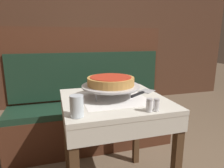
{
  "coord_description": "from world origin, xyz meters",
  "views": [
    {
      "loc": [
        -0.38,
        -1.25,
        1.16
      ],
      "look_at": [
        -0.02,
        -0.01,
        0.86
      ],
      "focal_mm": 32.0,
      "sensor_mm": 36.0,
      "label": 1
    }
  ],
  "objects_px": {
    "dining_table_front": "(114,112)",
    "pizza_pan_stand": "(111,87)",
    "deep_dish_pizza": "(111,81)",
    "condiment_caddy": "(89,62)",
    "water_glass_near": "(77,106)",
    "dining_table_rear": "(87,73)",
    "salt_shaker": "(149,105)",
    "pizza_server": "(142,93)",
    "booth_bench": "(90,112)",
    "pepper_shaker": "(156,105)"
  },
  "relations": [
    {
      "from": "condiment_caddy",
      "to": "dining_table_front",
      "type": "bearing_deg",
      "value": -94.35
    },
    {
      "from": "water_glass_near",
      "to": "pizza_pan_stand",
      "type": "bearing_deg",
      "value": 46.55
    },
    {
      "from": "dining_table_rear",
      "to": "pepper_shaker",
      "type": "xyz_separation_m",
      "value": [
        0.08,
        -1.95,
        0.14
      ]
    },
    {
      "from": "dining_table_rear",
      "to": "salt_shaker",
      "type": "distance_m",
      "value": 1.95
    },
    {
      "from": "deep_dish_pizza",
      "to": "water_glass_near",
      "type": "distance_m",
      "value": 0.39
    },
    {
      "from": "pizza_pan_stand",
      "to": "dining_table_rear",
      "type": "bearing_deg",
      "value": 86.62
    },
    {
      "from": "booth_bench",
      "to": "salt_shaker",
      "type": "height_order",
      "value": "booth_bench"
    },
    {
      "from": "dining_table_front",
      "to": "deep_dish_pizza",
      "type": "distance_m",
      "value": 0.22
    },
    {
      "from": "booth_bench",
      "to": "deep_dish_pizza",
      "type": "bearing_deg",
      "value": -88.81
    },
    {
      "from": "dining_table_rear",
      "to": "salt_shaker",
      "type": "bearing_deg",
      "value": -88.98
    },
    {
      "from": "deep_dish_pizza",
      "to": "booth_bench",
      "type": "bearing_deg",
      "value": 91.19
    },
    {
      "from": "pizza_pan_stand",
      "to": "pizza_server",
      "type": "bearing_deg",
      "value": 7.97
    },
    {
      "from": "pepper_shaker",
      "to": "condiment_caddy",
      "type": "bearing_deg",
      "value": 90.77
    },
    {
      "from": "dining_table_front",
      "to": "water_glass_near",
      "type": "height_order",
      "value": "water_glass_near"
    },
    {
      "from": "pizza_pan_stand",
      "to": "condiment_caddy",
      "type": "xyz_separation_m",
      "value": [
        0.15,
        1.7,
        -0.03
      ]
    },
    {
      "from": "deep_dish_pizza",
      "to": "condiment_caddy",
      "type": "relative_size",
      "value": 1.99
    },
    {
      "from": "dining_table_rear",
      "to": "pizza_server",
      "type": "height_order",
      "value": "pizza_server"
    },
    {
      "from": "pizza_server",
      "to": "condiment_caddy",
      "type": "bearing_deg",
      "value": 93.67
    },
    {
      "from": "dining_table_front",
      "to": "pizza_pan_stand",
      "type": "bearing_deg",
      "value": 127.81
    },
    {
      "from": "salt_shaker",
      "to": "pizza_pan_stand",
      "type": "bearing_deg",
      "value": 112.21
    },
    {
      "from": "pepper_shaker",
      "to": "pizza_server",
      "type": "bearing_deg",
      "value": 77.42
    },
    {
      "from": "booth_bench",
      "to": "pizza_server",
      "type": "xyz_separation_m",
      "value": [
        0.27,
        -0.71,
        0.39
      ]
    },
    {
      "from": "deep_dish_pizza",
      "to": "salt_shaker",
      "type": "xyz_separation_m",
      "value": [
        0.13,
        -0.32,
        -0.08
      ]
    },
    {
      "from": "pizza_pan_stand",
      "to": "pepper_shaker",
      "type": "distance_m",
      "value": 0.37
    },
    {
      "from": "booth_bench",
      "to": "condiment_caddy",
      "type": "relative_size",
      "value": 10.61
    },
    {
      "from": "pizza_pan_stand",
      "to": "water_glass_near",
      "type": "xyz_separation_m",
      "value": [
        -0.26,
        -0.28,
        -0.02
      ]
    },
    {
      "from": "deep_dish_pizza",
      "to": "pizza_pan_stand",
      "type": "bearing_deg",
      "value": 0.0
    },
    {
      "from": "water_glass_near",
      "to": "condiment_caddy",
      "type": "xyz_separation_m",
      "value": [
        0.41,
        1.97,
        -0.01
      ]
    },
    {
      "from": "dining_table_rear",
      "to": "deep_dish_pizza",
      "type": "bearing_deg",
      "value": -93.38
    },
    {
      "from": "water_glass_near",
      "to": "salt_shaker",
      "type": "bearing_deg",
      "value": -6.04
    },
    {
      "from": "pizza_pan_stand",
      "to": "condiment_caddy",
      "type": "relative_size",
      "value": 2.48
    },
    {
      "from": "dining_table_front",
      "to": "water_glass_near",
      "type": "bearing_deg",
      "value": -137.49
    },
    {
      "from": "pizza_pan_stand",
      "to": "deep_dish_pizza",
      "type": "distance_m",
      "value": 0.04
    },
    {
      "from": "booth_bench",
      "to": "pizza_pan_stand",
      "type": "height_order",
      "value": "booth_bench"
    },
    {
      "from": "dining_table_front",
      "to": "salt_shaker",
      "type": "height_order",
      "value": "salt_shaker"
    },
    {
      "from": "pepper_shaker",
      "to": "dining_table_rear",
      "type": "bearing_deg",
      "value": 92.3
    },
    {
      "from": "deep_dish_pizza",
      "to": "condiment_caddy",
      "type": "xyz_separation_m",
      "value": [
        0.15,
        1.7,
        -0.07
      ]
    },
    {
      "from": "pizza_pan_stand",
      "to": "deep_dish_pizza",
      "type": "height_order",
      "value": "deep_dish_pizza"
    },
    {
      "from": "salt_shaker",
      "to": "dining_table_front",
      "type": "bearing_deg",
      "value": 110.9
    },
    {
      "from": "booth_bench",
      "to": "deep_dish_pizza",
      "type": "relative_size",
      "value": 5.33
    },
    {
      "from": "water_glass_near",
      "to": "condiment_caddy",
      "type": "relative_size",
      "value": 0.71
    },
    {
      "from": "pizza_pan_stand",
      "to": "dining_table_front",
      "type": "bearing_deg",
      "value": -52.19
    },
    {
      "from": "salt_shaker",
      "to": "pepper_shaker",
      "type": "height_order",
      "value": "salt_shaker"
    },
    {
      "from": "pizza_pan_stand",
      "to": "pizza_server",
      "type": "xyz_separation_m",
      "value": [
        0.25,
        0.04,
        -0.07
      ]
    },
    {
      "from": "water_glass_near",
      "to": "pepper_shaker",
      "type": "xyz_separation_m",
      "value": [
        0.44,
        -0.04,
        -0.02
      ]
    },
    {
      "from": "dining_table_front",
      "to": "salt_shaker",
      "type": "distance_m",
      "value": 0.35
    },
    {
      "from": "booth_bench",
      "to": "pizza_server",
      "type": "relative_size",
      "value": 6.58
    },
    {
      "from": "water_glass_near",
      "to": "pepper_shaker",
      "type": "relative_size",
      "value": 1.62
    },
    {
      "from": "deep_dish_pizza",
      "to": "water_glass_near",
      "type": "bearing_deg",
      "value": -133.45
    },
    {
      "from": "dining_table_front",
      "to": "salt_shaker",
      "type": "bearing_deg",
      "value": -69.1
    }
  ]
}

